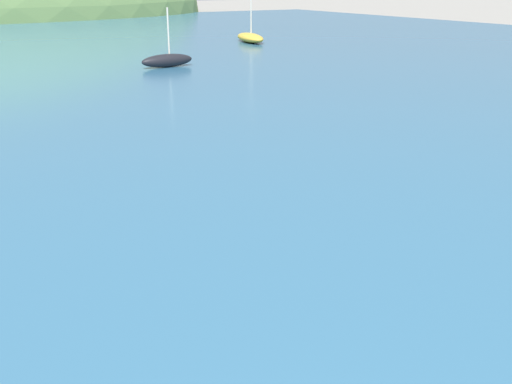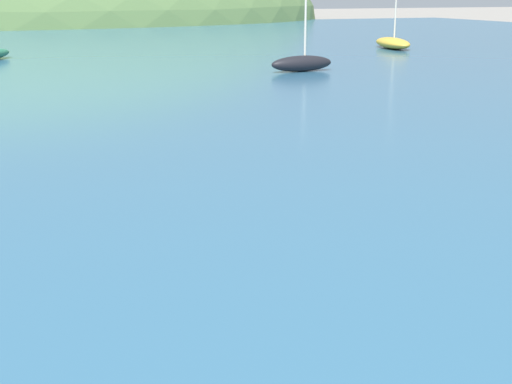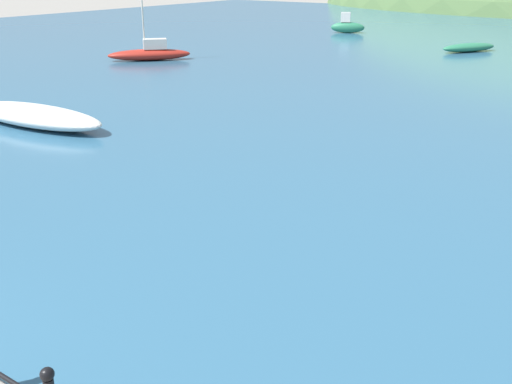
{
  "view_description": "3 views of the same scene",
  "coord_description": "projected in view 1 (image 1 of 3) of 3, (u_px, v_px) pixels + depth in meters",
  "views": [
    {
      "loc": [
        -1.45,
        0.08,
        3.41
      ],
      "look_at": [
        2.07,
        6.16,
        0.92
      ],
      "focal_mm": 42.0,
      "sensor_mm": 36.0,
      "label": 1
    },
    {
      "loc": [
        -2.3,
        1.54,
        2.67
      ],
      "look_at": [
        -0.04,
        7.35,
        0.9
      ],
      "focal_mm": 50.0,
      "sensor_mm": 36.0,
      "label": 2
    },
    {
      "loc": [
        6.84,
        -0.82,
        4.27
      ],
      "look_at": [
        1.66,
        6.61,
        0.81
      ],
      "focal_mm": 42.0,
      "sensor_mm": 36.0,
      "label": 3
    }
  ],
  "objects": [
    {
      "name": "boat_twin_mast",
      "position": [
        167.0,
        60.0,
        23.98
      ],
      "size": [
        2.27,
        0.79,
        2.3
      ],
      "color": "black",
      "rests_on": "water"
    },
    {
      "name": "boat_red_dinghy",
      "position": [
        250.0,
        37.0,
        33.57
      ],
      "size": [
        1.78,
        3.55,
        4.24
      ],
      "color": "gold",
      "rests_on": "water"
    }
  ]
}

